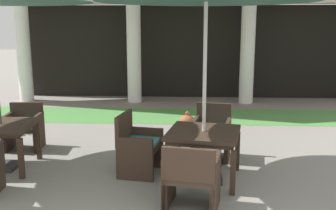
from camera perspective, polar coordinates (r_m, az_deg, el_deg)
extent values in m
cylinder|color=white|center=(12.12, -19.94, 6.94)|extent=(0.39, 0.39, 2.73)
cylinder|color=white|center=(11.29, -4.89, 7.29)|extent=(0.39, 0.39, 2.73)
cylinder|color=white|center=(11.31, 11.28, 7.12)|extent=(0.39, 0.39, 2.73)
cube|color=black|center=(12.08, 3.19, 7.60)|extent=(10.06, 0.16, 2.73)
cube|color=#519347|center=(9.67, 3.15, -1.58)|extent=(12.46, 1.67, 0.01)
cube|color=#38281E|center=(6.58, -22.82, -2.71)|extent=(0.98, 0.98, 0.05)
cube|color=#38281E|center=(6.59, -22.79, -3.16)|extent=(0.90, 0.90, 0.06)
cube|color=#38281E|center=(6.16, -20.27, -7.20)|extent=(0.07, 0.07, 0.61)
cube|color=#38281E|center=(6.92, -18.02, -4.97)|extent=(0.07, 0.07, 0.61)
cube|color=#2D2D2D|center=(6.76, -22.39, -8.09)|extent=(0.42, 0.42, 0.07)
cube|color=#38281E|center=(7.53, -19.98, -3.10)|extent=(0.62, 0.56, 0.07)
cube|color=teal|center=(7.52, -20.01, -2.66)|extent=(0.57, 0.51, 0.05)
cube|color=#38281E|center=(7.70, -19.54, -1.03)|extent=(0.59, 0.10, 0.38)
cube|color=#38281E|center=(7.47, -17.95, -3.65)|extent=(0.10, 0.52, 0.64)
cube|color=#38281E|center=(7.64, -21.89, -3.58)|extent=(0.10, 0.52, 0.64)
cube|color=#38281E|center=(7.30, -18.45, -5.19)|extent=(0.06, 0.06, 0.35)
cube|color=#38281E|center=(7.47, -22.36, -5.09)|extent=(0.06, 0.06, 0.35)
cube|color=#38281E|center=(7.72, -17.46, -4.21)|extent=(0.06, 0.06, 0.35)
cube|color=#38281E|center=(7.88, -21.17, -4.14)|extent=(0.06, 0.06, 0.35)
cube|color=#38281E|center=(5.99, -22.69, -8.96)|extent=(0.06, 0.06, 0.40)
cube|color=#38281E|center=(5.68, 5.12, -3.97)|extent=(1.15, 1.15, 0.05)
cube|color=#38281E|center=(5.70, 5.11, -4.50)|extent=(1.06, 1.06, 0.06)
cube|color=#38281E|center=(5.46, -0.49, -8.88)|extent=(0.08, 0.08, 0.60)
cube|color=#38281E|center=(5.33, 9.27, -9.56)|extent=(0.08, 0.08, 0.60)
cube|color=#38281E|center=(6.30, 1.50, -6.02)|extent=(0.08, 0.08, 0.60)
cube|color=#38281E|center=(6.19, 9.90, -6.53)|extent=(0.08, 0.08, 0.60)
cube|color=#2D2D2D|center=(5.89, 5.00, -10.02)|extent=(0.53, 0.53, 0.09)
cylinder|color=beige|center=(5.55, 5.24, 2.46)|extent=(0.05, 0.05, 2.67)
cube|color=#38281E|center=(5.96, -3.96, -5.90)|extent=(0.65, 0.71, 0.07)
cube|color=teal|center=(5.94, -3.96, -5.35)|extent=(0.60, 0.65, 0.05)
cube|color=#38281E|center=(5.96, -6.32, -3.32)|extent=(0.17, 0.62, 0.45)
cube|color=#38281E|center=(6.25, -3.16, -6.05)|extent=(0.55, 0.16, 0.63)
cube|color=#38281E|center=(5.73, -4.80, -7.76)|extent=(0.55, 0.16, 0.63)
cube|color=#38281E|center=(6.22, -0.98, -7.31)|extent=(0.07, 0.07, 0.39)
cube|color=#38281E|center=(5.71, -2.39, -9.10)|extent=(0.07, 0.07, 0.39)
cube|color=#38281E|center=(6.36, -5.30, -6.95)|extent=(0.07, 0.07, 0.39)
cube|color=#38281E|center=(5.86, -7.06, -8.65)|extent=(0.07, 0.07, 0.39)
cube|color=#38281E|center=(6.66, 6.23, -4.16)|extent=(0.67, 0.65, 0.07)
cube|color=teal|center=(6.64, 6.25, -3.66)|extent=(0.62, 0.60, 0.05)
cube|color=#38281E|center=(6.84, 6.55, -1.52)|extent=(0.58, 0.16, 0.44)
cube|color=#38281E|center=(6.65, 8.55, -4.94)|extent=(0.16, 0.56, 0.66)
cube|color=#38281E|center=(6.71, 3.91, -4.68)|extent=(0.16, 0.56, 0.66)
cube|color=#38281E|center=(6.46, 8.25, -6.78)|extent=(0.07, 0.07, 0.38)
cube|color=#38281E|center=(6.52, 3.60, -6.50)|extent=(0.07, 0.07, 0.38)
cube|color=#38281E|center=(6.93, 8.63, -5.49)|extent=(0.07, 0.07, 0.38)
cube|color=#38281E|center=(6.99, 4.30, -5.24)|extent=(0.07, 0.07, 0.38)
cube|color=#38281E|center=(4.89, 3.45, -10.06)|extent=(0.71, 0.67, 0.07)
cube|color=teal|center=(4.87, 3.46, -9.41)|extent=(0.65, 0.61, 0.05)
cube|color=#38281E|center=(4.57, 2.92, -8.56)|extent=(0.62, 0.17, 0.39)
cube|color=#38281E|center=(4.97, 0.10, -10.57)|extent=(0.16, 0.57, 0.67)
cube|color=#38281E|center=(4.88, 6.85, -11.08)|extent=(0.16, 0.57, 0.67)
cube|color=#38281E|center=(5.26, 0.83, -11.06)|extent=(0.07, 0.07, 0.37)
cube|color=#38281E|center=(5.18, 7.05, -11.53)|extent=(0.07, 0.07, 0.37)
cube|color=#38281E|center=(4.80, -0.52, -13.34)|extent=(0.07, 0.07, 0.37)
cube|color=#38281E|center=(4.71, 6.34, -13.93)|extent=(0.07, 0.07, 0.37)
ellipsoid|color=#9E5633|center=(8.55, 2.76, -2.36)|extent=(0.33, 0.33, 0.29)
sphere|color=#9E5633|center=(8.50, 2.77, -1.14)|extent=(0.08, 0.08, 0.08)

